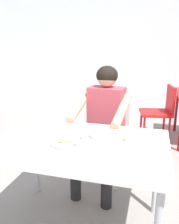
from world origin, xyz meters
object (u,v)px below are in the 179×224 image
object	(u,v)px
drinking_cup	(131,136)
chair_red_left	(161,109)
diner_foreground	(103,118)
table_foreground	(79,151)
chair_foreground	(109,132)
thali_tray	(72,140)

from	to	relation	value
drinking_cup	chair_red_left	bearing A→B (deg)	82.43
chair_red_left	diner_foreground	bearing A→B (deg)	-111.95
table_foreground	chair_red_left	xyz separation A→B (m)	(0.61, 2.07, -0.19)
chair_foreground	chair_red_left	size ratio (longest dim) A/B	1.05
table_foreground	drinking_cup	distance (m)	0.38
table_foreground	chair_red_left	distance (m)	2.17
diner_foreground	drinking_cup	bearing A→B (deg)	-60.35
table_foreground	chair_foreground	bearing A→B (deg)	86.41
drinking_cup	diner_foreground	distance (m)	0.64
diner_foreground	chair_red_left	distance (m)	1.56
drinking_cup	chair_foreground	xyz separation A→B (m)	(-0.29, 0.77, -0.29)
thali_tray	drinking_cup	world-z (taller)	drinking_cup
thali_tray	diner_foreground	size ratio (longest dim) A/B	0.26
table_foreground	chair_foreground	distance (m)	0.88
table_foreground	chair_foreground	size ratio (longest dim) A/B	1.41
table_foreground	thali_tray	size ratio (longest dim) A/B	3.87
thali_tray	drinking_cup	distance (m)	0.41
drinking_cup	chair_foreground	distance (m)	0.88
drinking_cup	thali_tray	bearing A→B (deg)	-165.44
chair_foreground	diner_foreground	size ratio (longest dim) A/B	0.72
table_foreground	diner_foreground	size ratio (longest dim) A/B	1.01
thali_tray	drinking_cup	xyz separation A→B (m)	(0.40, 0.10, 0.04)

